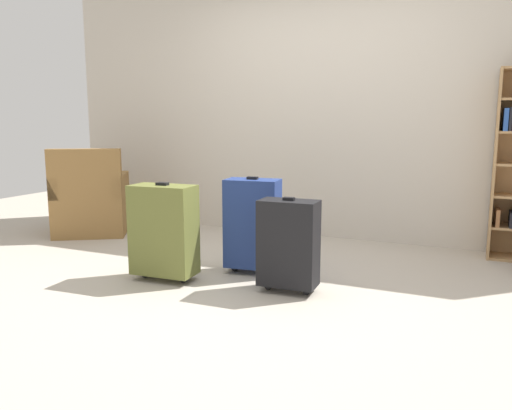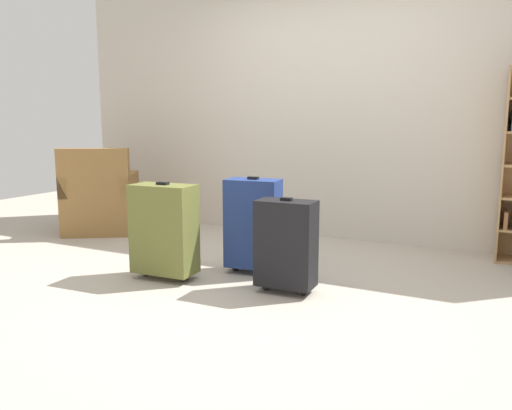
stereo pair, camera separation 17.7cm
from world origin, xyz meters
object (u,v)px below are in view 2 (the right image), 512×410
(mug, at_px, (152,231))
(suitcase_navy_blue, at_px, (253,223))
(armchair, at_px, (101,202))
(suitcase_black, at_px, (286,244))
(suitcase_olive, at_px, (164,229))

(mug, xyz_separation_m, suitcase_navy_blue, (1.51, -0.68, 0.34))
(mug, bearing_deg, armchair, -171.28)
(mug, xyz_separation_m, suitcase_black, (1.93, -0.99, 0.30))
(armchair, bearing_deg, suitcase_olive, -32.60)
(armchair, xyz_separation_m, suitcase_navy_blue, (2.12, -0.59, 0.07))
(suitcase_black, bearing_deg, suitcase_navy_blue, 142.59)
(suitcase_olive, xyz_separation_m, suitcase_navy_blue, (0.52, 0.43, 0.01))
(mug, xyz_separation_m, suitcase_olive, (0.99, -1.11, 0.33))
(suitcase_black, distance_m, suitcase_navy_blue, 0.52)
(suitcase_olive, bearing_deg, armchair, 147.40)
(mug, distance_m, suitcase_black, 2.19)
(suitcase_black, xyz_separation_m, suitcase_navy_blue, (-0.41, 0.31, 0.05))
(armchair, xyz_separation_m, suitcase_olive, (1.60, -1.02, 0.06))
(armchair, height_order, suitcase_olive, armchair)
(suitcase_olive, bearing_deg, suitcase_navy_blue, 39.92)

